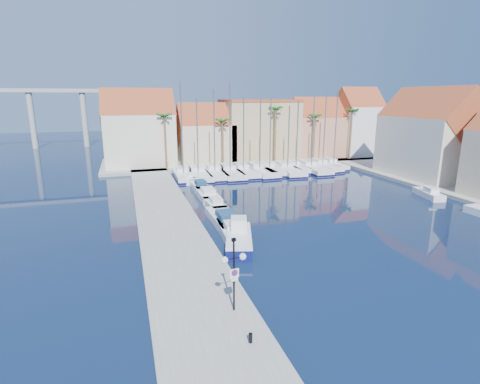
# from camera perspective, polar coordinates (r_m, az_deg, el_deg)

# --- Properties ---
(ground) EXTENTS (260.00, 260.00, 0.00)m
(ground) POSITION_cam_1_polar(r_m,az_deg,el_deg) (28.49, 11.28, -11.84)
(ground) COLOR black
(ground) RESTS_ON ground
(quay_west) EXTENTS (6.00, 77.00, 0.50)m
(quay_west) POSITION_cam_1_polar(r_m,az_deg,el_deg) (38.02, -10.83, -4.65)
(quay_west) COLOR gray
(quay_west) RESTS_ON ground
(shore_north) EXTENTS (54.00, 16.00, 0.50)m
(shore_north) POSITION_cam_1_polar(r_m,az_deg,el_deg) (74.88, 0.68, 4.90)
(shore_north) COLOR gray
(shore_north) RESTS_ON ground
(shore_east) EXTENTS (12.00, 60.00, 0.50)m
(shore_east) POSITION_cam_1_polar(r_m,az_deg,el_deg) (59.42, 32.15, 0.23)
(shore_east) COLOR gray
(shore_east) RESTS_ON ground
(lamp_post) EXTENTS (1.50, 0.56, 4.44)m
(lamp_post) POSITION_cam_1_polar(r_m,az_deg,el_deg) (21.18, -0.94, -10.84)
(lamp_post) COLOR black
(lamp_post) RESTS_ON quay_west
(bollard) EXTENTS (0.20, 0.20, 0.50)m
(bollard) POSITION_cam_1_polar(r_m,az_deg,el_deg) (20.00, 1.61, -21.35)
(bollard) COLOR black
(bollard) RESTS_ON quay_west
(fishing_boat) EXTENTS (3.80, 6.62, 2.20)m
(fishing_boat) POSITION_cam_1_polar(r_m,az_deg,el_deg) (32.15, -0.18, -7.03)
(fishing_boat) COLOR #0E1452
(fishing_boat) RESTS_ON ground
(motorboat_west_0) EXTENTS (2.29, 6.02, 1.40)m
(motorboat_west_0) POSITION_cam_1_polar(r_m,az_deg,el_deg) (34.57, -1.35, -5.87)
(motorboat_west_0) COLOR white
(motorboat_west_0) RESTS_ON ground
(motorboat_west_1) EXTENTS (2.45, 7.47, 1.40)m
(motorboat_west_1) POSITION_cam_1_polar(r_m,az_deg,el_deg) (37.75, -2.33, -4.12)
(motorboat_west_1) COLOR white
(motorboat_west_1) RESTS_ON ground
(motorboat_west_2) EXTENTS (1.92, 5.38, 1.40)m
(motorboat_west_2) POSITION_cam_1_polar(r_m,az_deg,el_deg) (42.86, -3.85, -1.89)
(motorboat_west_2) COLOR white
(motorboat_west_2) RESTS_ON ground
(motorboat_west_3) EXTENTS (2.26, 6.91, 1.40)m
(motorboat_west_3) POSITION_cam_1_polar(r_m,az_deg,el_deg) (47.50, -5.03, -0.31)
(motorboat_west_3) COLOR white
(motorboat_west_3) RESTS_ON ground
(motorboat_west_4) EXTENTS (2.01, 6.13, 1.40)m
(motorboat_west_4) POSITION_cam_1_polar(r_m,az_deg,el_deg) (51.94, -6.14, 0.93)
(motorboat_west_4) COLOR white
(motorboat_west_4) RESTS_ON ground
(motorboat_west_5) EXTENTS (2.31, 5.73, 1.40)m
(motorboat_west_5) POSITION_cam_1_polar(r_m,az_deg,el_deg) (57.02, -7.44, 2.09)
(motorboat_west_5) COLOR white
(motorboat_west_5) RESTS_ON ground
(motorboat_east_1) EXTENTS (2.70, 5.30, 1.40)m
(motorboat_east_1) POSITION_cam_1_polar(r_m,az_deg,el_deg) (53.35, 26.82, -0.19)
(motorboat_east_1) COLOR white
(motorboat_east_1) RESTS_ON ground
(sailboat_0) EXTENTS (2.92, 10.13, 14.72)m
(sailboat_0) POSITION_cam_1_polar(r_m,az_deg,el_deg) (59.80, -8.68, 2.71)
(sailboat_0) COLOR white
(sailboat_0) RESTS_ON ground
(sailboat_1) EXTENTS (3.47, 11.95, 12.24)m
(sailboat_1) POSITION_cam_1_polar(r_m,az_deg,el_deg) (60.29, -6.47, 2.83)
(sailboat_1) COLOR white
(sailboat_1) RESTS_ON ground
(sailboat_2) EXTENTS (3.62, 11.49, 13.67)m
(sailboat_2) POSITION_cam_1_polar(r_m,az_deg,el_deg) (61.07, -3.95, 3.05)
(sailboat_2) COLOR white
(sailboat_2) RESTS_ON ground
(sailboat_3) EXTENTS (3.76, 12.12, 14.53)m
(sailboat_3) POSITION_cam_1_polar(r_m,az_deg,el_deg) (61.42, -1.64, 3.14)
(sailboat_3) COLOR white
(sailboat_3) RESTS_ON ground
(sailboat_4) EXTENTS (2.98, 11.05, 12.45)m
(sailboat_4) POSITION_cam_1_polar(r_m,az_deg,el_deg) (62.28, 0.36, 3.29)
(sailboat_4) COLOR white
(sailboat_4) RESTS_ON ground
(sailboat_5) EXTENTS (3.51, 12.12, 12.18)m
(sailboat_5) POSITION_cam_1_polar(r_m,az_deg,el_deg) (63.03, 2.79, 3.40)
(sailboat_5) COLOR white
(sailboat_5) RESTS_ON ground
(sailboat_6) EXTENTS (3.10, 10.47, 12.30)m
(sailboat_6) POSITION_cam_1_polar(r_m,az_deg,el_deg) (63.98, 4.36, 3.55)
(sailboat_6) COLOR white
(sailboat_6) RESTS_ON ground
(sailboat_7) EXTENTS (4.10, 12.10, 11.05)m
(sailboat_7) POSITION_cam_1_polar(r_m,az_deg,el_deg) (64.41, 7.05, 3.53)
(sailboat_7) COLOR white
(sailboat_7) RESTS_ON ground
(sailboat_8) EXTENTS (2.66, 8.74, 12.00)m
(sailboat_8) POSITION_cam_1_polar(r_m,az_deg,el_deg) (65.82, 8.33, 3.77)
(sailboat_8) COLOR white
(sailboat_8) RESTS_ON ground
(sailboat_9) EXTENTS (3.28, 11.84, 12.53)m
(sailboat_9) POSITION_cam_1_polar(r_m,az_deg,el_deg) (66.42, 10.54, 3.74)
(sailboat_9) COLOR white
(sailboat_9) RESTS_ON ground
(sailboat_10) EXTENTS (3.51, 10.56, 12.46)m
(sailboat_10) POSITION_cam_1_polar(r_m,az_deg,el_deg) (68.51, 12.20, 3.98)
(sailboat_10) COLOR white
(sailboat_10) RESTS_ON ground
(sailboat_11) EXTENTS (2.39, 8.40, 14.06)m
(sailboat_11) POSITION_cam_1_polar(r_m,az_deg,el_deg) (69.86, 13.86, 4.14)
(sailboat_11) COLOR white
(sailboat_11) RESTS_ON ground
(building_0) EXTENTS (12.30, 9.00, 13.50)m
(building_0) POSITION_cam_1_polar(r_m,az_deg,el_deg) (69.65, -15.11, 8.92)
(building_0) COLOR beige
(building_0) RESTS_ON shore_north
(building_1) EXTENTS (10.30, 8.00, 11.00)m
(building_1) POSITION_cam_1_polar(r_m,az_deg,el_deg) (71.23, -5.27, 8.46)
(building_1) COLOR beige
(building_1) RESTS_ON shore_north
(building_2) EXTENTS (14.20, 10.20, 11.50)m
(building_2) POSITION_cam_1_polar(r_m,az_deg,el_deg) (75.12, 2.90, 9.54)
(building_2) COLOR tan
(building_2) RESTS_ON shore_north
(building_3) EXTENTS (10.30, 8.00, 12.00)m
(building_3) POSITION_cam_1_polar(r_m,az_deg,el_deg) (79.16, 11.45, 9.23)
(building_3) COLOR tan
(building_3) RESTS_ON shore_north
(building_4) EXTENTS (8.30, 8.00, 14.00)m
(building_4) POSITION_cam_1_polar(r_m,az_deg,el_deg) (82.90, 17.39, 9.85)
(building_4) COLOR white
(building_4) RESTS_ON shore_north
(building_6) EXTENTS (9.00, 14.30, 13.50)m
(building_6) POSITION_cam_1_polar(r_m,az_deg,el_deg) (64.59, 26.90, 7.50)
(building_6) COLOR beige
(building_6) RESTS_ON shore_east
(palm_0) EXTENTS (2.60, 2.60, 10.15)m
(palm_0) POSITION_cam_1_polar(r_m,az_deg,el_deg) (64.78, -11.47, 11.03)
(palm_0) COLOR brown
(palm_0) RESTS_ON shore_north
(palm_1) EXTENTS (2.60, 2.60, 9.15)m
(palm_1) POSITION_cam_1_polar(r_m,az_deg,el_deg) (66.60, -2.70, 10.56)
(palm_1) COLOR brown
(palm_1) RESTS_ON shore_north
(palm_2) EXTENTS (2.60, 2.60, 11.15)m
(palm_2) POSITION_cam_1_polar(r_m,az_deg,el_deg) (69.67, 5.46, 12.22)
(palm_2) COLOR brown
(palm_2) RESTS_ON shore_north
(palm_3) EXTENTS (2.60, 2.60, 9.65)m
(palm_3) POSITION_cam_1_polar(r_m,az_deg,el_deg) (73.16, 11.34, 11.00)
(palm_3) COLOR brown
(palm_3) RESTS_ON shore_north
(palm_4) EXTENTS (2.60, 2.60, 10.65)m
(palm_4) POSITION_cam_1_polar(r_m,az_deg,el_deg) (77.22, 16.72, 11.54)
(palm_4) COLOR brown
(palm_4) RESTS_ON shore_north
(viaduct) EXTENTS (48.00, 2.20, 14.45)m
(viaduct) POSITION_cam_1_polar(r_m,az_deg,el_deg) (107.68, -32.00, 10.99)
(viaduct) COLOR #9E9E99
(viaduct) RESTS_ON ground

